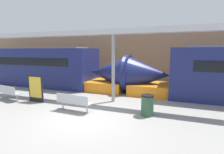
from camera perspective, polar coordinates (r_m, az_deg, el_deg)
The scene contains 9 objects.
ground_plane at distance 7.95m, azimuth -9.09°, elevation -13.02°, with size 60.00×60.00×0.00m, color gray.
station_wall at distance 17.11m, azimuth 8.11°, elevation 7.05°, with size 56.00×0.20×5.00m, color #937051.
train_right at distance 17.00m, azimuth -24.79°, elevation 3.00°, with size 17.74×2.93×3.20m.
bench_near at distance 8.65m, azimuth -12.53°, elevation -7.74°, with size 1.79×0.53×0.87m.
bench_far at distance 12.08m, azimuth -30.67°, elevation -4.12°, with size 1.81×0.77×0.87m.
trash_bin at distance 8.13m, azimuth 11.48°, elevation -9.01°, with size 0.58×0.58×0.95m.
poster_board at distance 10.86m, azimuth -23.65°, elevation -3.42°, with size 0.98×0.07×1.57m.
support_column_near at distance 9.88m, azimuth 0.40°, elevation 2.69°, with size 0.19×0.19×3.81m, color gray.
canopy_beam at distance 9.88m, azimuth 0.41°, elevation 14.57°, with size 28.00×0.60×0.28m, color #B7B7BC.
Camera 1 is at (3.72, -6.41, 2.90)m, focal length 28.00 mm.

